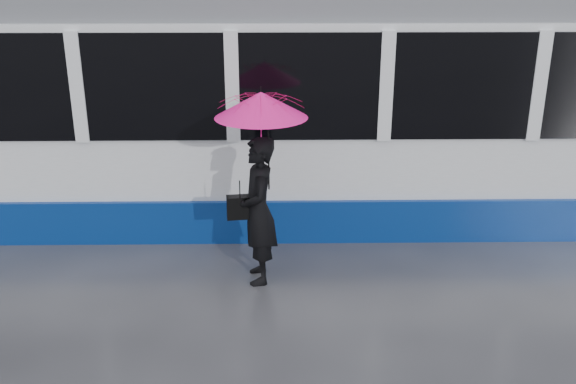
{
  "coord_description": "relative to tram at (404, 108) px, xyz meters",
  "views": [
    {
      "loc": [
        -0.36,
        -6.99,
        3.82
      ],
      "look_at": [
        -0.24,
        0.34,
        1.1
      ],
      "focal_mm": 40.0,
      "sensor_mm": 36.0,
      "label": 1
    }
  ],
  "objects": [
    {
      "name": "rails",
      "position": [
        -1.55,
        -0.0,
        -1.63
      ],
      "size": [
        34.0,
        1.51,
        0.02
      ],
      "color": "#3F3D38",
      "rests_on": "ground"
    },
    {
      "name": "ground",
      "position": [
        -1.55,
        -2.5,
        -1.64
      ],
      "size": [
        90.0,
        90.0,
        0.0
      ],
      "primitive_type": "plane",
      "color": "#2B2B30",
      "rests_on": "ground"
    },
    {
      "name": "umbrella",
      "position": [
        -2.1,
        -2.32,
        0.37
      ],
      "size": [
        1.2,
        1.2,
        1.24
      ],
      "rotation": [
        0.0,
        0.0,
        0.12
      ],
      "color": "#F71462",
      "rests_on": "ground"
    },
    {
      "name": "tram",
      "position": [
        0.0,
        0.0,
        0.0
      ],
      "size": [
        26.0,
        2.56,
        3.35
      ],
      "color": "white",
      "rests_on": "ground"
    },
    {
      "name": "woman",
      "position": [
        -2.15,
        -2.32,
        -0.72
      ],
      "size": [
        0.51,
        0.72,
        1.83
      ],
      "primitive_type": "imported",
      "rotation": [
        0.0,
        0.0,
        -1.45
      ],
      "color": "black",
      "rests_on": "ground"
    },
    {
      "name": "handbag",
      "position": [
        -2.37,
        -2.3,
        -0.68
      ],
      "size": [
        0.34,
        0.18,
        0.46
      ],
      "rotation": [
        0.0,
        0.0,
        0.12
      ],
      "color": "black",
      "rests_on": "ground"
    }
  ]
}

